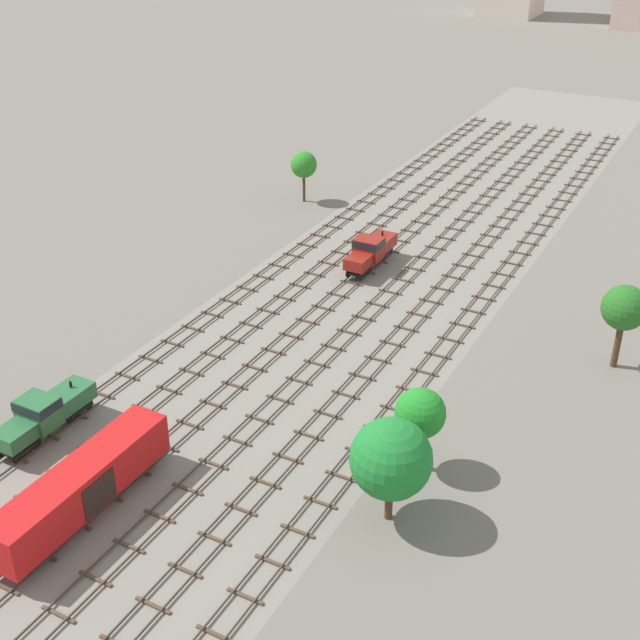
% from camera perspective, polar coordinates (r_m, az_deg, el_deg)
% --- Properties ---
extents(ground_plane, '(480.00, 480.00, 0.00)m').
position_cam_1_polar(ground_plane, '(82.52, 3.63, 2.32)').
color(ground_plane, slate).
extents(ballast_bed, '(25.02, 176.00, 0.01)m').
position_cam_1_polar(ballast_bed, '(82.52, 3.63, 2.32)').
color(ballast_bed, gray).
rests_on(ballast_bed, ground).
extents(track_far_left, '(2.40, 126.00, 0.29)m').
position_cam_1_polar(track_far_left, '(87.66, -2.34, 4.11)').
color(track_far_left, '#47382D').
rests_on(track_far_left, ground).
extents(track_left, '(2.40, 126.00, 0.29)m').
position_cam_1_polar(track_left, '(85.78, 0.09, 3.56)').
color(track_left, '#47382D').
rests_on(track_left, ground).
extents(track_centre_left, '(2.40, 126.00, 0.29)m').
position_cam_1_polar(track_centre_left, '(84.07, 2.62, 2.98)').
color(track_centre_left, '#47382D').
rests_on(track_centre_left, ground).
extents(track_centre, '(2.40, 126.00, 0.29)m').
position_cam_1_polar(track_centre, '(82.54, 5.25, 2.37)').
color(track_centre, '#47382D').
rests_on(track_centre, ground).
extents(track_centre_right, '(2.40, 126.00, 0.29)m').
position_cam_1_polar(track_centre_right, '(81.19, 7.96, 1.73)').
color(track_centre_right, '#47382D').
rests_on(track_centre_right, ground).
extents(track_right, '(2.40, 126.00, 0.29)m').
position_cam_1_polar(track_right, '(80.05, 10.76, 1.07)').
color(track_right, '#47382D').
rests_on(track_right, ground).
extents(freight_boxcar_centre_left_nearest, '(2.87, 14.00, 3.60)m').
position_cam_1_polar(freight_boxcar_centre_left_nearest, '(55.27, -15.93, -10.80)').
color(freight_boxcar_centre_left_nearest, red).
rests_on(freight_boxcar_centre_left_nearest, ground).
extents(shunter_loco_far_left_near, '(2.74, 8.46, 3.10)m').
position_cam_1_polar(shunter_loco_far_left_near, '(63.47, -18.34, -5.99)').
color(shunter_loco_far_left_near, '#286638').
rests_on(shunter_loco_far_left_near, ground).
extents(shunter_loco_centre_left_mid, '(2.74, 8.46, 3.10)m').
position_cam_1_polar(shunter_loco_centre_left_mid, '(85.54, 3.46, 4.81)').
color(shunter_loco_centre_left_mid, maroon).
rests_on(shunter_loco_centre_left_mid, ground).
extents(lineside_tree_0, '(5.18, 5.18, 7.27)m').
position_cam_1_polar(lineside_tree_0, '(51.87, 4.87, -9.43)').
color(lineside_tree_0, '#4C331E').
rests_on(lineside_tree_0, ground).
extents(lineside_tree_1, '(3.47, 3.47, 6.27)m').
position_cam_1_polar(lineside_tree_1, '(56.23, 6.85, -6.37)').
color(lineside_tree_1, '#4C331E').
rests_on(lineside_tree_1, ground).
extents(lineside_tree_2, '(3.70, 3.70, 7.32)m').
position_cam_1_polar(lineside_tree_2, '(70.96, 20.06, 0.74)').
color(lineside_tree_2, '#4C331E').
rests_on(lineside_tree_2, ground).
extents(lineside_tree_3, '(3.20, 3.20, 6.28)m').
position_cam_1_polar(lineside_tree_3, '(102.46, -1.12, 10.54)').
color(lineside_tree_3, '#4C331E').
rests_on(lineside_tree_3, ground).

